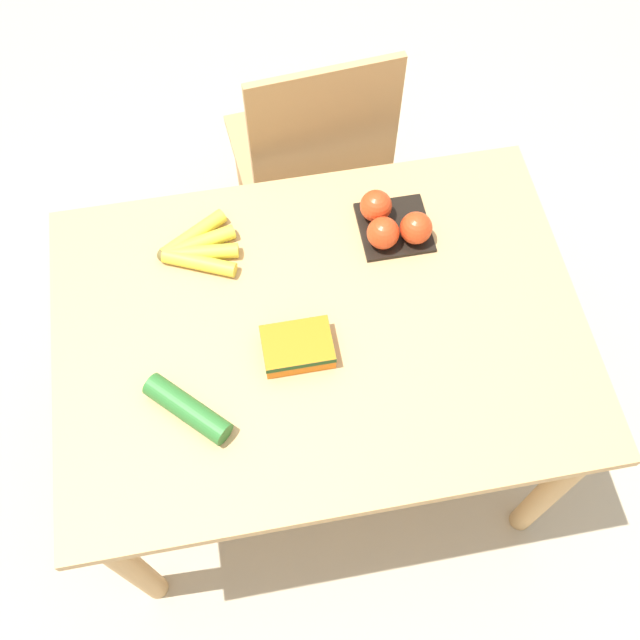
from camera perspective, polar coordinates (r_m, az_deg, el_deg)
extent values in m
plane|color=#B7A88E|center=(2.32, 0.00, -8.78)|extent=(12.00, 12.00, 0.00)
cube|color=tan|center=(1.66, 0.00, -0.72)|extent=(1.17, 0.84, 0.03)
cylinder|color=tan|center=(1.93, -14.31, -17.69)|extent=(0.06, 0.06, 0.70)
cylinder|color=tan|center=(2.00, 17.29, -12.12)|extent=(0.06, 0.06, 0.70)
cylinder|color=tan|center=(2.19, -15.42, 0.97)|extent=(0.06, 0.06, 0.70)
cylinder|color=tan|center=(2.25, 11.68, 5.17)|extent=(0.06, 0.06, 0.70)
cube|color=tan|center=(2.28, -1.00, 12.56)|extent=(0.45, 0.44, 0.03)
cube|color=tan|center=(1.96, 0.36, 13.35)|extent=(0.39, 0.06, 0.49)
cylinder|color=tan|center=(2.60, 2.03, 12.73)|extent=(0.04, 0.04, 0.45)
cylinder|color=tan|center=(2.55, -5.91, 11.02)|extent=(0.04, 0.04, 0.45)
cylinder|color=tan|center=(2.40, 4.33, 6.74)|extent=(0.04, 0.04, 0.45)
cylinder|color=tan|center=(2.35, -4.09, 4.81)|extent=(0.04, 0.04, 0.45)
sphere|color=brown|center=(1.76, -11.82, 4.85)|extent=(0.03, 0.03, 0.03)
cylinder|color=yellow|center=(1.73, -9.18, 4.33)|extent=(0.17, 0.10, 0.03)
cylinder|color=yellow|center=(1.75, -9.05, 5.08)|extent=(0.17, 0.05, 0.03)
cylinder|color=yellow|center=(1.76, -9.19, 5.80)|extent=(0.17, 0.07, 0.03)
cylinder|color=yellow|center=(1.78, -9.60, 6.42)|extent=(0.16, 0.12, 0.03)
cube|color=black|center=(1.79, 5.67, 7.03)|extent=(0.16, 0.16, 0.01)
sphere|color=red|center=(1.73, 4.83, 6.63)|extent=(0.08, 0.08, 0.08)
sphere|color=red|center=(1.74, 7.33, 6.97)|extent=(0.08, 0.08, 0.08)
sphere|color=red|center=(1.77, 4.28, 8.67)|extent=(0.08, 0.08, 0.08)
cube|color=orange|center=(1.60, -1.73, -2.06)|extent=(0.15, 0.11, 0.05)
cube|color=#19471E|center=(1.59, -1.74, -1.83)|extent=(0.15, 0.11, 0.02)
cylinder|color=#2D702D|center=(1.57, -10.06, -6.67)|extent=(0.18, 0.18, 0.05)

